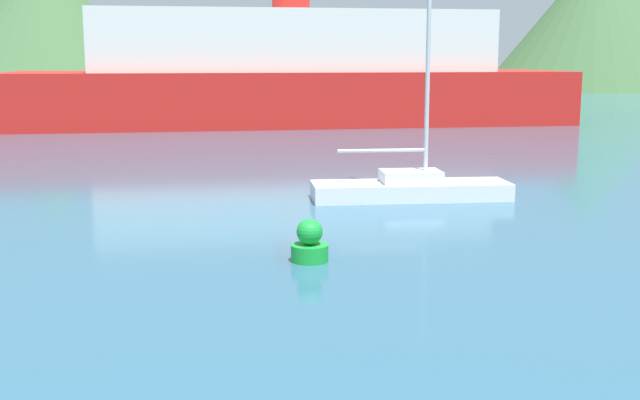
{
  "coord_description": "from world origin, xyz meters",
  "views": [
    {
      "loc": [
        -0.8,
        -1.17,
        3.94
      ],
      "look_at": [
        0.52,
        14.0,
        1.2
      ],
      "focal_mm": 45.0,
      "sensor_mm": 36.0,
      "label": 1
    }
  ],
  "objects": [
    {
      "name": "buoy_marker",
      "position": [
        0.31,
        13.95,
        0.35
      ],
      "size": [
        0.73,
        0.73,
        0.84
      ],
      "color": "green",
      "rests_on": "ground_plane"
    },
    {
      "name": "hill_far_east",
      "position": [
        40.96,
        94.7,
        8.27
      ],
      "size": [
        26.47,
        26.47,
        16.53
      ],
      "color": "#3D6038",
      "rests_on": "ground_plane"
    },
    {
      "name": "hill_east",
      "position": [
        8.58,
        96.22,
        4.82
      ],
      "size": [
        54.32,
        54.32,
        9.64
      ],
      "color": "#4C6647",
      "rests_on": "ground_plane"
    },
    {
      "name": "sailboat_middle",
      "position": [
        3.64,
        20.58,
        0.46
      ],
      "size": [
        5.53,
        1.64,
        10.74
      ],
      "rotation": [
        0.0,
        0.0,
        0.02
      ],
      "color": "silver",
      "rests_on": "ground_plane"
    },
    {
      "name": "ferry_distant",
      "position": [
        1.65,
        46.33,
        2.85
      ],
      "size": [
        32.73,
        11.3,
        8.09
      ],
      "rotation": [
        0.0,
        0.0,
        0.08
      ],
      "color": "red",
      "rests_on": "ground_plane"
    },
    {
      "name": "hill_central",
      "position": [
        -24.22,
        96.19,
        7.83
      ],
      "size": [
        27.96,
        27.96,
        15.65
      ],
      "color": "#3D6038",
      "rests_on": "ground_plane"
    }
  ]
}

